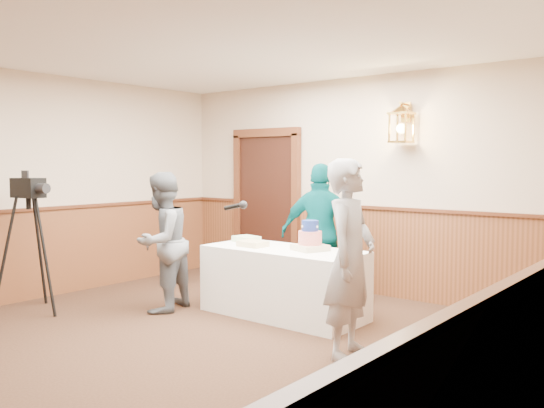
{
  "coord_description": "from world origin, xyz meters",
  "views": [
    {
      "loc": [
        3.76,
        -3.05,
        1.68
      ],
      "look_at": [
        -0.09,
        1.7,
        1.25
      ],
      "focal_mm": 38.0,
      "sensor_mm": 36.0,
      "label": 1
    }
  ],
  "objects_px": {
    "interviewer": "(162,242)",
    "baker": "(350,258)",
    "tv_camera_rig": "(30,252)",
    "sheet_cake_green": "(246,239)",
    "display_table": "(283,282)",
    "sheet_cake_yellow": "(253,244)",
    "tiered_cake": "(310,239)",
    "assistant_p": "(321,233)"
  },
  "relations": [
    {
      "from": "sheet_cake_green",
      "to": "baker",
      "type": "relative_size",
      "value": 0.17
    },
    {
      "from": "sheet_cake_green",
      "to": "assistant_p",
      "type": "xyz_separation_m",
      "value": [
        0.66,
        0.61,
        0.06
      ]
    },
    {
      "from": "sheet_cake_green",
      "to": "baker",
      "type": "xyz_separation_m",
      "value": [
        1.95,
        -0.85,
        0.08
      ]
    },
    {
      "from": "tiered_cake",
      "to": "sheet_cake_yellow",
      "type": "relative_size",
      "value": 1.34
    },
    {
      "from": "tv_camera_rig",
      "to": "sheet_cake_green",
      "type": "bearing_deg",
      "value": 39.94
    },
    {
      "from": "sheet_cake_yellow",
      "to": "interviewer",
      "type": "xyz_separation_m",
      "value": [
        -0.85,
        -0.6,
        0.01
      ]
    },
    {
      "from": "tiered_cake",
      "to": "sheet_cake_yellow",
      "type": "xyz_separation_m",
      "value": [
        -0.67,
        -0.16,
        -0.1
      ]
    },
    {
      "from": "display_table",
      "to": "sheet_cake_green",
      "type": "bearing_deg",
      "value": 167.52
    },
    {
      "from": "sheet_cake_yellow",
      "to": "baker",
      "type": "relative_size",
      "value": 0.17
    },
    {
      "from": "interviewer",
      "to": "baker",
      "type": "distance_m",
      "value": 2.48
    },
    {
      "from": "display_table",
      "to": "sheet_cake_green",
      "type": "xyz_separation_m",
      "value": [
        -0.68,
        0.15,
        0.41
      ]
    },
    {
      "from": "tv_camera_rig",
      "to": "tiered_cake",
      "type": "bearing_deg",
      "value": 25.22
    },
    {
      "from": "display_table",
      "to": "tiered_cake",
      "type": "bearing_deg",
      "value": 10.37
    },
    {
      "from": "display_table",
      "to": "tv_camera_rig",
      "type": "xyz_separation_m",
      "value": [
        -2.32,
        -1.67,
        0.31
      ]
    },
    {
      "from": "interviewer",
      "to": "assistant_p",
      "type": "bearing_deg",
      "value": 126.52
    },
    {
      "from": "interviewer",
      "to": "tv_camera_rig",
      "type": "relative_size",
      "value": 1.04
    },
    {
      "from": "display_table",
      "to": "tv_camera_rig",
      "type": "relative_size",
      "value": 1.18
    },
    {
      "from": "assistant_p",
      "to": "sheet_cake_green",
      "type": "bearing_deg",
      "value": 19.63
    },
    {
      "from": "sheet_cake_green",
      "to": "baker",
      "type": "bearing_deg",
      "value": -23.61
    },
    {
      "from": "sheet_cake_yellow",
      "to": "sheet_cake_green",
      "type": "relative_size",
      "value": 1.04
    },
    {
      "from": "baker",
      "to": "assistant_p",
      "type": "bearing_deg",
      "value": 31.15
    },
    {
      "from": "assistant_p",
      "to": "tv_camera_rig",
      "type": "relative_size",
      "value": 1.11
    },
    {
      "from": "baker",
      "to": "assistant_p",
      "type": "xyz_separation_m",
      "value": [
        -1.29,
        1.47,
        -0.02
      ]
    },
    {
      "from": "sheet_cake_green",
      "to": "interviewer",
      "type": "distance_m",
      "value": 1.0
    },
    {
      "from": "tiered_cake",
      "to": "assistant_p",
      "type": "xyz_separation_m",
      "value": [
        -0.33,
        0.7,
        -0.03
      ]
    },
    {
      "from": "tiered_cake",
      "to": "interviewer",
      "type": "bearing_deg",
      "value": -153.4
    },
    {
      "from": "sheet_cake_yellow",
      "to": "baker",
      "type": "distance_m",
      "value": 1.74
    },
    {
      "from": "display_table",
      "to": "baker",
      "type": "relative_size",
      "value": 1.04
    },
    {
      "from": "interviewer",
      "to": "sheet_cake_yellow",
      "type": "bearing_deg",
      "value": 110.96
    },
    {
      "from": "sheet_cake_yellow",
      "to": "tv_camera_rig",
      "type": "height_order",
      "value": "tv_camera_rig"
    },
    {
      "from": "display_table",
      "to": "interviewer",
      "type": "xyz_separation_m",
      "value": [
        -1.2,
        -0.7,
        0.42
      ]
    },
    {
      "from": "sheet_cake_yellow",
      "to": "baker",
      "type": "bearing_deg",
      "value": -20.21
    },
    {
      "from": "display_table",
      "to": "tiered_cake",
      "type": "height_order",
      "value": "tiered_cake"
    },
    {
      "from": "sheet_cake_yellow",
      "to": "assistant_p",
      "type": "distance_m",
      "value": 0.93
    },
    {
      "from": "display_table",
      "to": "tiered_cake",
      "type": "relative_size",
      "value": 4.47
    },
    {
      "from": "sheet_cake_yellow",
      "to": "tv_camera_rig",
      "type": "bearing_deg",
      "value": -141.28
    },
    {
      "from": "sheet_cake_yellow",
      "to": "interviewer",
      "type": "distance_m",
      "value": 1.04
    },
    {
      "from": "sheet_cake_green",
      "to": "baker",
      "type": "distance_m",
      "value": 2.13
    },
    {
      "from": "sheet_cake_yellow",
      "to": "display_table",
      "type": "bearing_deg",
      "value": 15.99
    },
    {
      "from": "assistant_p",
      "to": "tv_camera_rig",
      "type": "height_order",
      "value": "assistant_p"
    },
    {
      "from": "display_table",
      "to": "interviewer",
      "type": "height_order",
      "value": "interviewer"
    },
    {
      "from": "display_table",
      "to": "baker",
      "type": "distance_m",
      "value": 1.54
    }
  ]
}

